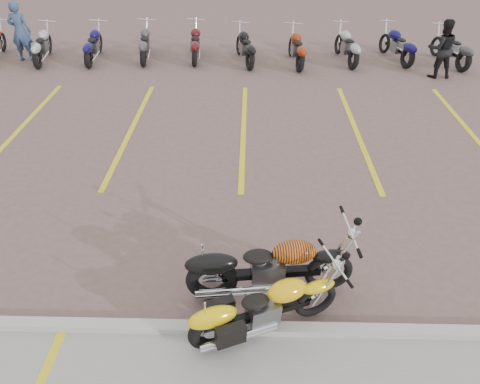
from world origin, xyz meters
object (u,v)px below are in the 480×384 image
object	(u,v)px
yellow_cruiser	(261,309)
flame_cruiser	(266,269)
person_b	(442,49)
person_a	(20,31)

from	to	relation	value
yellow_cruiser	flame_cruiser	distance (m)	0.69
flame_cruiser	person_b	bearing A→B (deg)	52.68
person_a	person_b	world-z (taller)	person_a
flame_cruiser	yellow_cruiser	bearing A→B (deg)	-103.59
yellow_cruiser	person_b	xyz separation A→B (m)	(5.44, 9.77, 0.43)
person_a	person_b	xyz separation A→B (m)	(13.05, -1.24, -0.09)
yellow_cruiser	person_a	bearing A→B (deg)	102.50
yellow_cruiser	flame_cruiser	xyz separation A→B (m)	(0.08, 0.68, 0.06)
flame_cruiser	person_b	distance (m)	10.56
yellow_cruiser	person_a	distance (m)	13.40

